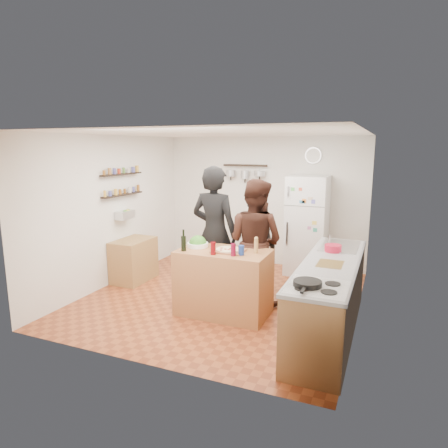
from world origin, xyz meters
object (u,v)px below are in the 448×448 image
at_px(salt_canister, 241,250).
at_px(counter_run, 329,298).
at_px(red_bowl, 333,248).
at_px(person_back, 255,243).
at_px(person_center, 255,242).
at_px(side_table, 134,260).
at_px(prep_island, 224,282).
at_px(wall_clock, 313,155).
at_px(skillet, 307,283).
at_px(wine_bottle, 184,243).
at_px(fridge, 307,225).
at_px(pepper_mill, 256,247).
at_px(salad_bowl, 198,245).
at_px(person_left, 215,233).

distance_m(salt_canister, counter_run, 1.26).
xyz_separation_m(salt_canister, counter_run, (1.14, 0.09, -0.52)).
relative_size(salt_canister, red_bowl, 0.57).
bearing_deg(person_back, counter_run, 173.27).
height_order(person_center, side_table, person_center).
bearing_deg(prep_island, wall_clock, 75.09).
relative_size(salt_canister, person_center, 0.07).
bearing_deg(skillet, wine_bottle, 157.09).
bearing_deg(fridge, skillet, -78.77).
relative_size(wine_bottle, skillet, 0.71).
height_order(pepper_mill, person_center, person_center).
distance_m(prep_island, counter_run, 1.44).
bearing_deg(salad_bowl, salt_canister, -13.28).
xyz_separation_m(counter_run, skillet, (-0.10, -0.97, 0.50)).
xyz_separation_m(fridge, side_table, (-2.69, -1.58, -0.54)).
distance_m(prep_island, fridge, 2.42).
distance_m(wine_bottle, fridge, 2.77).
bearing_deg(wine_bottle, salad_bowl, 73.50).
xyz_separation_m(person_left, person_center, (0.62, 0.07, -0.09)).
relative_size(wall_clock, side_table, 0.37).
xyz_separation_m(person_center, skillet, (1.09, -1.58, 0.02)).
height_order(skillet, fridge, fridge).
xyz_separation_m(counter_run, side_table, (-3.44, 0.72, -0.09)).
bearing_deg(skillet, fridge, 101.23).
distance_m(skillet, red_bowl, 1.49).
xyz_separation_m(person_back, fridge, (0.61, 1.18, 0.12)).
bearing_deg(red_bowl, wall_clock, 108.30).
relative_size(prep_island, salt_canister, 9.81).
relative_size(pepper_mill, person_back, 0.11).
xyz_separation_m(wine_bottle, salt_canister, (0.80, 0.10, -0.04)).
height_order(salad_bowl, fridge, fridge).
height_order(salt_canister, counter_run, salt_canister).
bearing_deg(wall_clock, wine_bottle, -112.90).
relative_size(prep_island, side_table, 1.56).
xyz_separation_m(wine_bottle, person_center, (0.76, 0.80, -0.08)).
relative_size(salad_bowl, person_center, 0.16).
bearing_deg(side_table, person_back, 10.76).
height_order(person_left, fridge, person_left).
height_order(prep_island, fridge, fridge).
xyz_separation_m(salad_bowl, fridge, (1.11, 2.22, -0.04)).
bearing_deg(salad_bowl, wine_bottle, -106.50).
relative_size(salad_bowl, wall_clock, 0.99).
bearing_deg(pepper_mill, skillet, -49.58).
bearing_deg(fridge, person_back, -117.16).
xyz_separation_m(person_back, counter_run, (1.36, -1.12, -0.33)).
bearing_deg(person_left, person_back, -122.37).
height_order(person_back, red_bowl, person_back).
bearing_deg(wall_clock, person_center, -102.17).
xyz_separation_m(pepper_mill, person_center, (-0.19, 0.53, -0.07)).
relative_size(person_back, fridge, 0.87).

